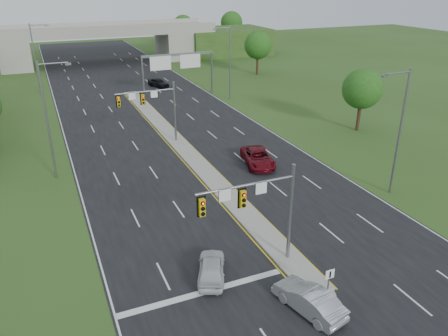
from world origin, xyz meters
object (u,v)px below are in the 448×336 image
signal_mast_near (261,204)px  signal_mast_far (155,104)px  sign_gantry (177,63)px  car_white (211,268)px  car_silver (309,299)px  car_far_a (258,158)px  car_far_c (158,83)px  overpass (100,46)px  keep_right_sign (329,279)px

signal_mast_near → signal_mast_far: size_ratio=1.00×
sign_gantry → car_white: bearing=-105.2°
car_silver → car_far_a: size_ratio=0.80×
signal_mast_near → car_white: signal_mast_near is taller
car_far_c → overpass: bearing=77.1°
signal_mast_far → keep_right_sign: (2.26, -29.45, -3.21)m
sign_gantry → car_far_c: size_ratio=2.70×
signal_mast_near → car_white: (-3.21, 0.27, -4.00)m
overpass → car_white: bearing=-93.9°
overpass → car_far_c: bearing=-79.0°
keep_right_sign → car_white: keep_right_sign is taller
overpass → car_silver: size_ratio=17.49×
car_far_a → sign_gantry: bearing=100.3°
overpass → car_silver: bearing=-91.0°
car_silver → car_far_a: 21.14m
car_far_c → car_silver: bearing=-120.9°
keep_right_sign → car_far_a: 20.44m
keep_right_sign → car_far_c: keep_right_sign is taller
sign_gantry → overpass: 35.75m
signal_mast_far → car_white: bearing=-97.4°
sign_gantry → car_far_a: size_ratio=2.04×
signal_mast_far → overpass: bearing=87.6°
signal_mast_near → sign_gantry: signal_mast_near is taller
signal_mast_far → car_silver: 30.00m
signal_mast_near → car_white: size_ratio=1.69×
overpass → keep_right_sign: bearing=-90.0°
car_white → keep_right_sign: bearing=162.6°
car_white → car_silver: size_ratio=0.90×
keep_right_sign → overpass: 84.55m
signal_mast_near → keep_right_sign: (2.26, -4.45, -3.21)m
signal_mast_near → sign_gantry: (8.95, 44.99, 0.51)m
car_far_a → car_far_c: car_far_a is taller
car_far_a → car_silver: bearing=-97.0°
signal_mast_near → car_far_a: signal_mast_near is taller
keep_right_sign → sign_gantry: size_ratio=0.19×
keep_right_sign → car_far_a: keep_right_sign is taller
keep_right_sign → car_far_c: bearing=84.5°
sign_gantry → overpass: bearing=100.8°
overpass → car_white: overpass is taller
sign_gantry → car_silver: 50.59m
overpass → car_white: (-5.47, -79.80, -2.83)m
sign_gantry → car_far_a: bearing=-92.2°
sign_gantry → car_far_c: sign_gantry is taller
car_far_a → car_far_c: bearing=102.7°
signal_mast_far → overpass: size_ratio=0.09×
keep_right_sign → overpass: size_ratio=0.03×
keep_right_sign → signal_mast_far: bearing=94.4°
car_white → car_far_c: car_far_c is taller
car_silver → car_white: bearing=-65.7°
car_white → car_far_a: (11.02, 14.93, 0.09)m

